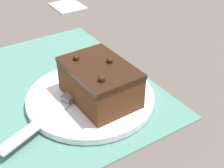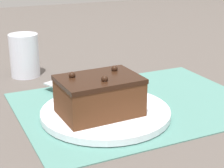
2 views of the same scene
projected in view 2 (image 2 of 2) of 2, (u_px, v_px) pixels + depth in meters
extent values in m
plane|color=#544C47|center=(136.00, 105.00, 0.75)|extent=(3.00, 3.00, 0.00)
cube|color=slate|center=(136.00, 104.00, 0.75)|extent=(0.46, 0.34, 0.00)
cylinder|color=white|center=(106.00, 112.00, 0.69)|extent=(0.24, 0.24, 0.01)
cube|color=#512D19|center=(99.00, 98.00, 0.66)|extent=(0.14, 0.10, 0.06)
cube|color=black|center=(99.00, 79.00, 0.65)|extent=(0.14, 0.10, 0.01)
sphere|color=black|center=(72.00, 75.00, 0.65)|extent=(0.01, 0.01, 0.01)
sphere|color=black|center=(105.00, 79.00, 0.63)|extent=(0.01, 0.01, 0.01)
sphere|color=black|center=(114.00, 69.00, 0.68)|extent=(0.01, 0.01, 0.01)
cube|color=slate|center=(107.00, 101.00, 0.71)|extent=(0.04, 0.07, 0.01)
cube|color=#B7BABF|center=(69.00, 90.00, 0.78)|extent=(0.08, 0.14, 0.00)
cylinder|color=white|center=(24.00, 55.00, 0.91)|extent=(0.07, 0.07, 0.10)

